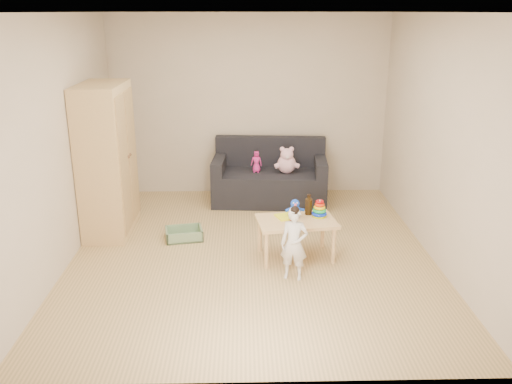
{
  "coord_description": "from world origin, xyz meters",
  "views": [
    {
      "loc": [
        -0.09,
        -5.6,
        2.61
      ],
      "look_at": [
        0.05,
        0.25,
        0.65
      ],
      "focal_mm": 38.0,
      "sensor_mm": 36.0,
      "label": 1
    }
  ],
  "objects_px": {
    "wardrobe": "(107,160)",
    "sofa": "(269,187)",
    "play_table": "(296,239)",
    "toddler": "(294,245)"
  },
  "relations": [
    {
      "from": "toddler",
      "to": "sofa",
      "type": "bearing_deg",
      "value": 106.77
    },
    {
      "from": "play_table",
      "to": "toddler",
      "type": "xyz_separation_m",
      "value": [
        -0.07,
        -0.5,
        0.15
      ]
    },
    {
      "from": "play_table",
      "to": "toddler",
      "type": "distance_m",
      "value": 0.52
    },
    {
      "from": "wardrobe",
      "to": "sofa",
      "type": "distance_m",
      "value": 2.36
    },
    {
      "from": "wardrobe",
      "to": "play_table",
      "type": "relative_size",
      "value": 2.15
    },
    {
      "from": "wardrobe",
      "to": "sofa",
      "type": "bearing_deg",
      "value": 26.62
    },
    {
      "from": "wardrobe",
      "to": "toddler",
      "type": "height_order",
      "value": "wardrobe"
    },
    {
      "from": "wardrobe",
      "to": "sofa",
      "type": "relative_size",
      "value": 1.14
    },
    {
      "from": "sofa",
      "to": "play_table",
      "type": "height_order",
      "value": "sofa"
    },
    {
      "from": "sofa",
      "to": "toddler",
      "type": "xyz_separation_m",
      "value": [
        0.13,
        -2.36,
        0.15
      ]
    }
  ]
}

